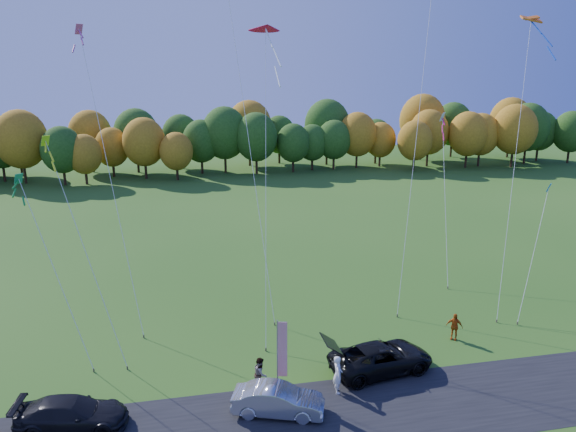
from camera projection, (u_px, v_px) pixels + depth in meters
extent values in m
plane|color=#245215|center=(311.00, 372.00, 29.89)|extent=(160.00, 160.00, 0.00)
cube|color=black|center=(332.00, 416.00, 26.11)|extent=(90.00, 6.00, 0.01)
imported|color=black|center=(381.00, 358.00, 29.75)|extent=(5.92, 3.42, 1.55)
imported|color=#B4B5BA|center=(278.00, 400.00, 26.12)|extent=(4.53, 2.80, 1.41)
imported|color=black|center=(72.00, 414.00, 25.09)|extent=(5.15, 2.65, 1.43)
imported|color=white|center=(338.00, 374.00, 27.80)|extent=(0.55, 0.76, 1.96)
imported|color=gray|center=(261.00, 374.00, 28.05)|extent=(0.86, 0.99, 1.74)
imported|color=#B95211|center=(454.00, 326.00, 33.19)|extent=(1.02, 0.87, 1.64)
cylinder|color=#999999|center=(277.00, 357.00, 27.54)|extent=(0.06, 0.06, 3.91)
cube|color=red|center=(282.00, 349.00, 27.43)|extent=(0.48, 0.14, 2.93)
cube|color=navy|center=(282.00, 329.00, 27.18)|extent=(0.48, 0.13, 0.76)
cylinder|color=#4C3F33|center=(275.00, 324.00, 35.14)|extent=(0.08, 0.08, 0.20)
cylinder|color=#4C3F33|center=(397.00, 316.00, 36.28)|extent=(0.08, 0.08, 0.20)
cylinder|color=#4C3F33|center=(266.00, 349.00, 31.99)|extent=(0.08, 0.08, 0.20)
cone|color=#E70E3C|center=(266.00, 27.00, 37.18)|extent=(2.21, 1.69, 2.42)
cylinder|color=#4C3F33|center=(497.00, 321.00, 35.52)|extent=(0.08, 0.08, 0.20)
cube|color=orange|center=(531.00, 19.00, 39.72)|extent=(3.20, 1.11, 1.22)
cylinder|color=#4C3F33|center=(127.00, 368.00, 30.05)|extent=(0.08, 0.08, 0.20)
cube|color=#AAEA18|center=(45.00, 141.00, 30.53)|extent=(0.98, 0.98, 1.16)
cylinder|color=#4C3F33|center=(94.00, 370.00, 29.83)|extent=(0.08, 0.08, 0.20)
cube|color=#178A50|center=(19.00, 179.00, 30.82)|extent=(0.99, 0.99, 1.17)
cylinder|color=#4C3F33|center=(448.00, 288.00, 40.81)|extent=(0.08, 0.08, 0.20)
cube|color=silver|center=(442.00, 117.00, 45.22)|extent=(1.16, 1.16, 1.37)
cylinder|color=#4C3F33|center=(144.00, 336.00, 33.51)|extent=(0.08, 0.08, 0.20)
cube|color=#EB4E7B|center=(79.00, 29.00, 35.93)|extent=(1.11, 1.11, 1.31)
cylinder|color=#4C3F33|center=(517.00, 323.00, 35.22)|extent=(0.08, 0.08, 0.20)
cube|color=#0D72B6|center=(549.00, 188.00, 37.21)|extent=(0.93, 0.93, 1.09)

